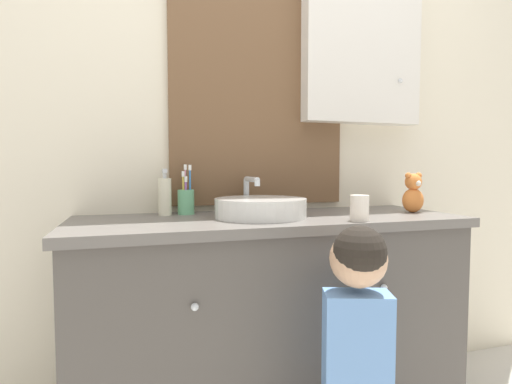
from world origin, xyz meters
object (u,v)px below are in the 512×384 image
at_px(toothbrush_holder, 186,200).
at_px(child_figure, 358,335).
at_px(drinking_cup, 359,208).
at_px(soap_dispenser, 165,196).
at_px(sink_basin, 260,207).
at_px(teddy_bear, 413,194).

distance_m(toothbrush_holder, child_figure, 0.82).
xyz_separation_m(child_figure, drinking_cup, (0.14, 0.23, 0.35)).
bearing_deg(drinking_cup, soap_dispenser, 149.87).
xyz_separation_m(sink_basin, drinking_cup, (0.30, -0.20, 0.01)).
bearing_deg(child_figure, teddy_bear, 38.48).
distance_m(sink_basin, toothbrush_holder, 0.32).
bearing_deg(toothbrush_holder, drinking_cup, -34.26).
height_order(sink_basin, drinking_cup, sink_basin).
bearing_deg(child_figure, soap_dispenser, 130.00).
xyz_separation_m(soap_dispenser, drinking_cup, (0.65, -0.37, -0.03)).
relative_size(child_figure, drinking_cup, 9.22).
height_order(sink_basin, child_figure, sink_basin).
relative_size(toothbrush_holder, teddy_bear, 1.20).
height_order(sink_basin, toothbrush_holder, toothbrush_holder).
bearing_deg(drinking_cup, sink_basin, 146.13).
xyz_separation_m(toothbrush_holder, teddy_bear, (0.92, -0.21, 0.02)).
bearing_deg(toothbrush_holder, sink_basin, -34.73).
bearing_deg(toothbrush_holder, teddy_bear, -12.87).
height_order(soap_dispenser, teddy_bear, soap_dispenser).
distance_m(sink_basin, drinking_cup, 0.37).
xyz_separation_m(sink_basin, toothbrush_holder, (-0.26, 0.18, 0.02)).
distance_m(child_figure, teddy_bear, 0.75).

